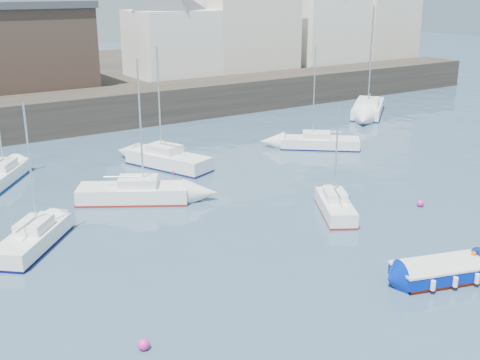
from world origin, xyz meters
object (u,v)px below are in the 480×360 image
sailboat_a (33,238)px  sailboat_d (319,142)px  buoy_near (144,349)px  sailboat_b (134,193)px  sailboat_c (335,206)px  sailboat_h (1,175)px  sailboat_f (168,160)px  buoy_mid (420,206)px  sailboat_g (368,108)px  blue_dinghy (441,271)px  buoy_far (174,174)px

sailboat_a → sailboat_d: size_ratio=0.91×
sailboat_a → buoy_near: size_ratio=16.27×
sailboat_b → sailboat_c: size_ratio=1.34×
sailboat_d → sailboat_h: 22.38m
sailboat_a → sailboat_f: (11.10, 8.20, 0.08)m
sailboat_f → buoy_mid: 16.61m
sailboat_c → sailboat_b: bearing=136.7°
sailboat_g → buoy_near: (-34.05, -23.96, -0.56)m
sailboat_d → sailboat_f: 11.93m
buoy_mid → sailboat_b: bearing=143.9°
sailboat_f → buoy_mid: sailboat_f is taller
blue_dinghy → buoy_far: 19.39m
buoy_near → buoy_mid: 19.09m
buoy_mid → sailboat_h: bearing=137.1°
buoy_near → buoy_far: (9.91, 17.04, 0.00)m
buoy_far → sailboat_a: bearing=-148.3°
sailboat_d → buoy_far: bearing=179.3°
sailboat_h → buoy_near: bearing=-90.4°
sailboat_a → sailboat_h: bearing=84.9°
blue_dinghy → sailboat_d: (9.60, 19.07, 0.02)m
sailboat_g → buoy_mid: 25.06m
buoy_near → blue_dinghy: bearing=-10.0°
sailboat_d → buoy_near: (-22.05, -16.89, -0.45)m
blue_dinghy → sailboat_a: (-13.31, 12.56, 0.04)m
sailboat_h → sailboat_f: bearing=-15.7°
blue_dinghy → sailboat_f: size_ratio=0.55×
sailboat_a → sailboat_f: size_ratio=0.85×
sailboat_f → buoy_far: (-0.34, -1.54, -0.56)m
sailboat_b → buoy_near: (-5.65, -13.70, -0.52)m
sailboat_f → buoy_far: 1.68m
sailboat_a → buoy_far: bearing=31.7°
sailboat_f → buoy_near: (-10.25, -18.58, -0.56)m
sailboat_a → buoy_far: size_ratio=19.52×
buoy_far → sailboat_d: bearing=-0.7°
sailboat_d → sailboat_g: 13.93m
sailboat_f → buoy_mid: size_ratio=19.85×
blue_dinghy → buoy_mid: bearing=46.2°
sailboat_f → sailboat_g: sailboat_g is taller
sailboat_c → buoy_near: (-13.87, -5.96, -0.45)m
blue_dinghy → sailboat_f: 20.88m
sailboat_f → sailboat_a: bearing=-143.5°
sailboat_h → buoy_mid: size_ratio=17.92×
sailboat_a → buoy_near: sailboat_a is taller
sailboat_c → buoy_near: size_ratio=14.28×
sailboat_c → sailboat_h: 20.68m
sailboat_d → sailboat_g: bearing=30.5°
sailboat_c → sailboat_f: size_ratio=0.75×
sailboat_h → sailboat_d: bearing=-11.7°
sailboat_f → buoy_far: size_ratio=23.00×
sailboat_b → sailboat_f: (4.60, 4.88, 0.04)m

